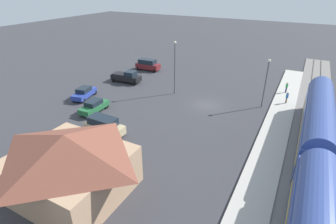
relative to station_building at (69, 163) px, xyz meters
The scene contains 13 objects.
ground_plane 22.55m from the station_building, 100.31° to the right, with size 200.00×200.00×0.00m, color #38383D.
railway_track 28.57m from the station_building, 129.29° to the right, with size 4.80×70.00×0.30m.
platform 26.22m from the station_building, 122.47° to the right, with size 3.20×46.00×0.30m.
station_building is the anchor object (origin of this frame).
pedestrian_on_platform 34.81m from the station_building, 113.23° to the right, with size 0.36×0.36×1.71m.
pedestrian_waiting_far 31.05m from the station_building, 117.29° to the right, with size 0.36×0.36×1.71m.
pickup_black 27.44m from the station_building, 63.39° to the right, with size 5.52×2.76×2.14m.
sedan_blue 20.87m from the station_building, 48.39° to the right, with size 2.75×4.79×1.74m.
sedan_green 15.62m from the station_building, 54.12° to the right, with size 2.01×4.57×1.74m.
suv_maroon 34.88m from the station_building, 68.56° to the right, with size 4.99×2.58×2.22m.
suv_tan 9.56m from the station_building, 65.68° to the right, with size 4.95×2.49×2.22m.
light_pole_near_platform 27.58m from the station_building, 114.00° to the right, with size 0.44×0.44×7.06m.
light_pole_lot_center 23.93m from the station_building, 84.63° to the right, with size 0.44×0.44×8.42m.
Camera 1 is at (-11.35, 33.45, 16.35)m, focal length 27.92 mm.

